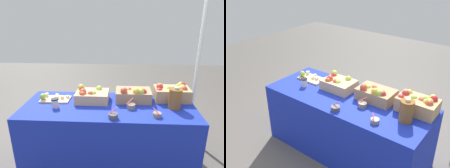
# 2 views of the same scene
# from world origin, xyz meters

# --- Properties ---
(ground_plane) EXTENTS (10.00, 10.00, 0.00)m
(ground_plane) POSITION_xyz_m (0.00, 0.00, 0.00)
(ground_plane) COLOR #56514C
(table) EXTENTS (1.90, 0.76, 0.74)m
(table) POSITION_xyz_m (0.00, 0.00, 0.37)
(table) COLOR #192DB7
(table) RESTS_ON ground_plane
(apple_crate_left) EXTENTS (0.40, 0.25, 0.20)m
(apple_crate_left) POSITION_xyz_m (0.74, 0.20, 0.83)
(apple_crate_left) COLOR tan
(apple_crate_left) RESTS_ON table
(apple_crate_middle) EXTENTS (0.40, 0.27, 0.19)m
(apple_crate_middle) POSITION_xyz_m (0.28, 0.14, 0.82)
(apple_crate_middle) COLOR tan
(apple_crate_middle) RESTS_ON table
(apple_crate_right) EXTENTS (0.37, 0.28, 0.17)m
(apple_crate_right) POSITION_xyz_m (-0.21, 0.11, 0.81)
(apple_crate_right) COLOR tan
(apple_crate_right) RESTS_ON table
(cutting_board_front) EXTENTS (0.34, 0.20, 0.09)m
(cutting_board_front) POSITION_xyz_m (-0.66, 0.11, 0.76)
(cutting_board_front) COLOR #D1B284
(cutting_board_front) RESTS_ON table
(sample_bowl_near) EXTENTS (0.10, 0.10, 0.10)m
(sample_bowl_near) POSITION_xyz_m (0.25, -0.07, 0.77)
(sample_bowl_near) COLOR gray
(sample_bowl_near) RESTS_ON table
(sample_bowl_mid) EXTENTS (0.09, 0.09, 0.09)m
(sample_bowl_mid) POSITION_xyz_m (0.50, -0.24, 0.76)
(sample_bowl_mid) COLOR gray
(sample_bowl_mid) RESTS_ON table
(sample_bowl_far) EXTENTS (0.09, 0.09, 0.11)m
(sample_bowl_far) POSITION_xyz_m (0.07, -0.29, 0.77)
(sample_bowl_far) COLOR #4C4C51
(sample_bowl_far) RESTS_ON table
(cider_jug) EXTENTS (0.14, 0.14, 0.24)m
(cider_jug) POSITION_xyz_m (0.71, -0.03, 0.85)
(cider_jug) COLOR brown
(cider_jug) RESTS_ON table
(coffee_cup) EXTENTS (0.08, 0.08, 0.10)m
(coffee_cup) POSITION_xyz_m (-0.57, -0.09, 0.79)
(coffee_cup) COLOR beige
(coffee_cup) RESTS_ON table
(tent_pole) EXTENTS (0.04, 0.04, 2.24)m
(tent_pole) POSITION_xyz_m (1.11, 0.54, 1.12)
(tent_pole) COLOR white
(tent_pole) RESTS_ON ground_plane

